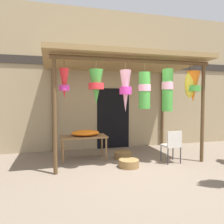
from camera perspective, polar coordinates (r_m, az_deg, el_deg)
The scene contains 8 objects.
ground_plane at distance 5.41m, azimuth 6.49°, elevation -14.42°, with size 30.00×30.00×0.00m, color #756656.
shop_facade at distance 7.59m, azimuth -0.63°, elevation 8.09°, with size 12.59×0.29×4.55m.
market_stall_canopy at distance 6.16m, azimuth 4.00°, elevation 10.51°, with size 4.24×2.66×2.79m.
display_table at distance 6.06m, azimuth -7.21°, elevation -6.79°, with size 1.21×0.61×0.66m.
flower_heap_on_table at distance 6.05m, azimuth -6.67°, elevation -5.32°, with size 0.76×0.53×0.15m.
folding_chair at distance 5.97m, azimuth 15.15°, elevation -7.83°, with size 0.40×0.40×0.84m.
wicker_basket_by_table at distance 5.54m, azimuth 4.33°, elevation -12.96°, with size 0.48×0.48×0.19m, color olive.
wicker_basket_spare at distance 6.29m, azimuth 2.82°, elevation -10.95°, with size 0.49×0.49×0.19m, color brown.
Camera 1 is at (-1.93, -4.77, 1.65)m, focal length 35.80 mm.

